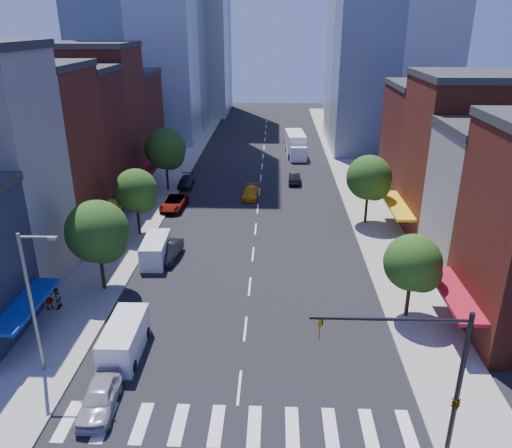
{
  "coord_description": "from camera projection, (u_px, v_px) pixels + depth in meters",
  "views": [
    {
      "loc": [
        1.88,
        -23.28,
        19.79
      ],
      "look_at": [
        0.47,
        13.06,
        5.0
      ],
      "focal_mm": 35.0,
      "sensor_mm": 36.0,
      "label": 1
    }
  ],
  "objects": [
    {
      "name": "ground",
      "position": [
        239.0,
        387.0,
        29.07
      ],
      "size": [
        220.0,
        220.0,
        0.0
      ],
      "primitive_type": "plane",
      "color": "black",
      "rests_on": "ground"
    },
    {
      "name": "sidewalk_left",
      "position": [
        167.0,
        181.0,
        66.52
      ],
      "size": [
        5.0,
        120.0,
        0.15
      ],
      "primitive_type": "cube",
      "color": "gray",
      "rests_on": "ground"
    },
    {
      "name": "sidewalk_right",
      "position": [
        355.0,
        183.0,
        65.62
      ],
      "size": [
        5.0,
        120.0,
        0.15
      ],
      "primitive_type": "cube",
      "color": "gray",
      "rests_on": "ground"
    },
    {
      "name": "crosswalk",
      "position": [
        235.0,
        426.0,
        26.29
      ],
      "size": [
        19.0,
        3.0,
        0.01
      ],
      "primitive_type": "cube",
      "color": "silver",
      "rests_on": "ground"
    },
    {
      "name": "bldg_left_2",
      "position": [
        26.0,
        160.0,
        45.79
      ],
      "size": [
        12.0,
        9.0,
        16.0
      ],
      "primitive_type": "cube",
      "color": "maroon",
      "rests_on": "ground"
    },
    {
      "name": "bldg_left_3",
      "position": [
        63.0,
        144.0,
        53.84
      ],
      "size": [
        12.0,
        8.0,
        15.0
      ],
      "primitive_type": "cube",
      "color": "#571E15",
      "rests_on": "ground"
    },
    {
      "name": "bldg_left_4",
      "position": [
        90.0,
        120.0,
        61.33
      ],
      "size": [
        12.0,
        9.0,
        17.0
      ],
      "primitive_type": "cube",
      "color": "maroon",
      "rests_on": "ground"
    },
    {
      "name": "bldg_left_5",
      "position": [
        115.0,
        122.0,
        70.88
      ],
      "size": [
        12.0,
        10.0,
        13.0
      ],
      "primitive_type": "cube",
      "color": "#571E15",
      "rests_on": "ground"
    },
    {
      "name": "bldg_right_2",
      "position": [
        475.0,
        160.0,
        47.7
      ],
      "size": [
        12.0,
        10.0,
        15.0
      ],
      "primitive_type": "cube",
      "color": "maroon",
      "rests_on": "ground"
    },
    {
      "name": "bldg_right_3",
      "position": [
        441.0,
        146.0,
        57.34
      ],
      "size": [
        12.0,
        10.0,
        13.0
      ],
      "primitive_type": "cube",
      "color": "#571E15",
      "rests_on": "ground"
    },
    {
      "name": "traffic_signal",
      "position": [
        446.0,
        387.0,
        22.98
      ],
      "size": [
        7.24,
        2.24,
        8.0
      ],
      "color": "black",
      "rests_on": "sidewalk_right"
    },
    {
      "name": "streetlight",
      "position": [
        33.0,
        296.0,
        28.43
      ],
      "size": [
        2.25,
        0.25,
        9.0
      ],
      "color": "slate",
      "rests_on": "sidewalk_left"
    },
    {
      "name": "tree_left_near",
      "position": [
        99.0,
        234.0,
        37.76
      ],
      "size": [
        4.8,
        4.8,
        7.3
      ],
      "color": "black",
      "rests_on": "sidewalk_left"
    },
    {
      "name": "tree_left_mid",
      "position": [
        137.0,
        192.0,
        48.07
      ],
      "size": [
        4.2,
        4.2,
        6.65
      ],
      "color": "black",
      "rests_on": "sidewalk_left"
    },
    {
      "name": "tree_left_far",
      "position": [
        167.0,
        151.0,
        60.77
      ],
      "size": [
        5.0,
        5.0,
        7.75
      ],
      "color": "black",
      "rests_on": "sidewalk_left"
    },
    {
      "name": "tree_right_near",
      "position": [
        415.0,
        265.0,
        34.41
      ],
      "size": [
        4.0,
        4.0,
        6.2
      ],
      "color": "black",
      "rests_on": "sidewalk_right"
    },
    {
      "name": "tree_right_far",
      "position": [
        370.0,
        179.0,
        50.81
      ],
      "size": [
        4.6,
        4.6,
        7.2
      ],
      "color": "black",
      "rests_on": "sidewalk_right"
    },
    {
      "name": "parked_car_front",
      "position": [
        100.0,
        397.0,
        27.2
      ],
      "size": [
        2.1,
        4.59,
        1.53
      ],
      "primitive_type": "imported",
      "rotation": [
        0.0,
        0.0,
        0.07
      ],
      "color": "#A2A1A6",
      "rests_on": "ground"
    },
    {
      "name": "parked_car_second",
      "position": [
        169.0,
        251.0,
        44.58
      ],
      "size": [
        2.02,
        4.66,
        1.49
      ],
      "primitive_type": "imported",
      "rotation": [
        0.0,
        0.0,
        -0.1
      ],
      "color": "black",
      "rests_on": "ground"
    },
    {
      "name": "parked_car_third",
      "position": [
        174.0,
        203.0,
        56.47
      ],
      "size": [
        2.77,
        5.37,
        1.45
      ],
      "primitive_type": "imported",
      "rotation": [
        0.0,
        0.0,
        -0.07
      ],
      "color": "#999999",
      "rests_on": "ground"
    },
    {
      "name": "parked_car_rear",
      "position": [
        186.0,
        182.0,
        64.17
      ],
      "size": [
        2.01,
        4.6,
        1.32
      ],
      "primitive_type": "imported",
      "rotation": [
        0.0,
        0.0,
        0.04
      ],
      "color": "black",
      "rests_on": "ground"
    },
    {
      "name": "cargo_van_near",
      "position": [
        124.0,
        340.0,
        31.53
      ],
      "size": [
        2.17,
        5.22,
        2.22
      ],
      "rotation": [
        0.0,
        0.0,
        0.01
      ],
      "color": "silver",
      "rests_on": "ground"
    },
    {
      "name": "cargo_van_far",
      "position": [
        155.0,
        250.0,
        44.01
      ],
      "size": [
        2.21,
        5.03,
        2.11
      ],
      "rotation": [
        0.0,
        0.0,
        0.05
      ],
      "color": "silver",
      "rests_on": "ground"
    },
    {
      "name": "taxi",
      "position": [
        251.0,
        193.0,
        60.15
      ],
      "size": [
        2.08,
        4.55,
        1.29
      ],
      "primitive_type": "imported",
      "rotation": [
        0.0,
        0.0,
        -0.06
      ],
      "color": "orange",
      "rests_on": "ground"
    },
    {
      "name": "traffic_car_oncoming",
      "position": [
        294.0,
        178.0,
        65.69
      ],
      "size": [
        1.64,
        4.29,
        1.4
      ],
      "primitive_type": "imported",
      "rotation": [
        0.0,
        0.0,
        3.1
      ],
      "color": "black",
      "rests_on": "ground"
    },
    {
      "name": "traffic_car_far",
      "position": [
        289.0,
        141.0,
        85.93
      ],
      "size": [
        1.92,
        4.07,
        1.34
      ],
      "primitive_type": "imported",
      "rotation": [
        0.0,
        0.0,
        3.23
      ],
      "color": "#999999",
      "rests_on": "ground"
    },
    {
      "name": "box_truck",
      "position": [
        296.0,
        145.0,
        78.7
      ],
      "size": [
        3.3,
        9.05,
        3.58
      ],
      "rotation": [
        0.0,
        0.0,
        0.08
      ],
      "color": "white",
      "rests_on": "ground"
    },
    {
      "name": "pedestrian_near",
      "position": [
        49.0,
        298.0,
        36.41
      ],
      "size": [
        0.75,
        0.82,
        1.88
      ],
      "primitive_type": "imported",
      "rotation": [
        0.0,
        0.0,
        1.0
      ],
      "color": "#999999",
      "rests_on": "sidewalk_left"
    },
    {
      "name": "pedestrian_far",
      "position": [
        56.0,
        298.0,
        36.52
      ],
      "size": [
        0.64,
        0.82,
        1.69
      ],
      "primitive_type": "imported",
      "rotation": [
        0.0,
        0.0,
        -1.58
      ],
      "color": "#999999",
      "rests_on": "sidewalk_left"
    }
  ]
}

